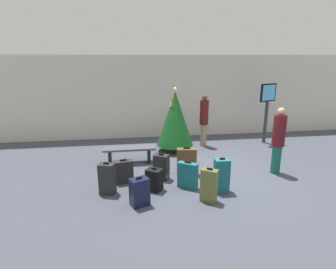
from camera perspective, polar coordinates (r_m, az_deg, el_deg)
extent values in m
plane|color=#424754|center=(7.47, 9.70, -8.25)|extent=(16.00, 16.00, 0.00)
cube|color=beige|center=(10.79, 3.60, 7.88)|extent=(16.00, 0.20, 3.10)
cylinder|color=#4C3319|center=(9.17, 1.43, -2.73)|extent=(0.12, 0.12, 0.23)
cone|color=#14511E|center=(8.90, 1.48, 3.33)|extent=(1.19, 1.19, 1.75)
sphere|color=#F2D84C|center=(8.75, 1.52, 9.33)|extent=(0.12, 0.12, 0.12)
sphere|color=yellow|center=(8.79, 0.69, 6.44)|extent=(0.08, 0.08, 0.08)
sphere|color=silver|center=(8.78, 0.55, 5.80)|extent=(0.08, 0.08, 0.08)
sphere|color=yellow|center=(9.40, 1.38, 1.40)|extent=(0.08, 0.08, 0.08)
sphere|color=red|center=(8.79, 0.94, 7.21)|extent=(0.08, 0.08, 0.08)
sphere|color=blue|center=(9.35, 2.26, 1.67)|extent=(0.08, 0.08, 0.08)
sphere|color=red|center=(8.72, 0.83, 5.91)|extent=(0.08, 0.08, 0.08)
cylinder|color=#333338|center=(10.51, 19.50, 2.39)|extent=(0.12, 0.12, 1.51)
cube|color=black|center=(10.34, 20.04, 8.16)|extent=(0.69, 0.36, 0.63)
cube|color=#4CB2F2|center=(10.30, 20.16, 8.12)|extent=(0.60, 0.27, 0.53)
cube|color=#4C5159|center=(8.11, -8.01, -2.84)|extent=(1.51, 0.44, 0.06)
cube|color=black|center=(8.21, -11.90, -4.57)|extent=(0.08, 0.35, 0.42)
cube|color=black|center=(8.21, -3.99, -4.27)|extent=(0.08, 0.35, 0.42)
cylinder|color=#19594C|center=(7.92, 21.45, -4.78)|extent=(0.24, 0.24, 0.77)
cylinder|color=#4C1419|center=(7.69, 22.03, 0.79)|extent=(0.45, 0.45, 0.82)
sphere|color=tan|center=(7.59, 22.42, 4.48)|extent=(0.19, 0.19, 0.19)
cylinder|color=gray|center=(9.72, 7.33, -0.08)|extent=(0.22, 0.22, 0.78)
cylinder|color=#4C1419|center=(9.53, 7.49, 4.60)|extent=(0.36, 0.36, 0.83)
sphere|color=brown|center=(9.45, 7.60, 7.65)|extent=(0.19, 0.19, 0.19)
cube|color=black|center=(6.49, -2.86, -9.34)|extent=(0.44, 0.42, 0.52)
cube|color=black|center=(6.38, -2.89, -7.05)|extent=(0.12, 0.09, 0.04)
cube|color=#19606B|center=(6.47, 11.01, -8.37)|extent=(0.34, 0.24, 0.79)
cube|color=black|center=(6.32, 11.20, -4.92)|extent=(0.12, 0.03, 0.04)
cube|color=#59602D|center=(6.03, 8.49, -10.42)|extent=(0.39, 0.35, 0.73)
cube|color=black|center=(5.88, 8.64, -7.04)|extent=(0.12, 0.09, 0.04)
cube|color=brown|center=(7.30, 3.86, -5.60)|extent=(0.53, 0.29, 0.71)
cube|color=black|center=(7.18, 3.91, -2.79)|extent=(0.18, 0.05, 0.04)
cube|color=#19606B|center=(6.60, 4.10, -8.43)|extent=(0.48, 0.40, 0.63)
cube|color=black|center=(6.47, 4.15, -5.74)|extent=(0.15, 0.11, 0.04)
cube|color=#141938|center=(5.88, -5.90, -11.75)|extent=(0.45, 0.38, 0.60)
cube|color=black|center=(5.74, -5.99, -8.93)|extent=(0.13, 0.08, 0.04)
cube|color=#232326|center=(6.94, -9.12, -7.59)|extent=(0.48, 0.29, 0.57)
cube|color=black|center=(6.83, -9.23, -5.24)|extent=(0.16, 0.06, 0.04)
cube|color=#232326|center=(6.43, -12.47, -8.97)|extent=(0.39, 0.32, 0.72)
cube|color=black|center=(6.28, -12.68, -5.81)|extent=(0.12, 0.06, 0.04)
cube|color=#232326|center=(7.03, -1.40, -6.73)|extent=(0.43, 0.39, 0.65)
cube|color=black|center=(6.91, -1.41, -4.10)|extent=(0.13, 0.09, 0.04)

